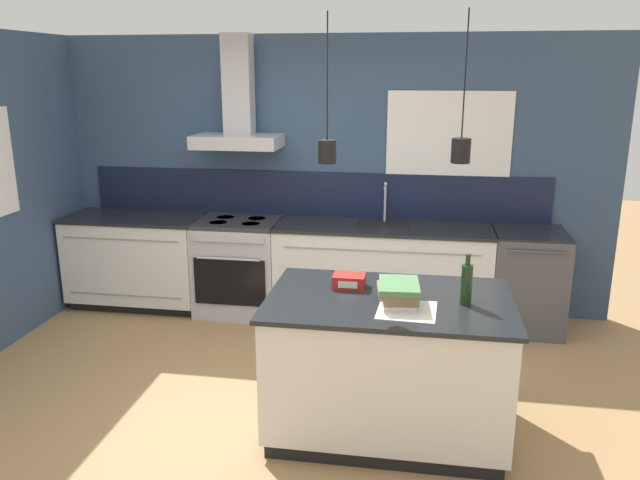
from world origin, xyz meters
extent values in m
plane|color=#A87F51|center=(0.00, 0.00, 0.00)|extent=(16.00, 16.00, 0.00)
cube|color=#354C6B|center=(0.00, 2.03, 1.30)|extent=(5.60, 0.06, 2.60)
cube|color=#141C38|center=(0.00, 1.99, 1.12)|extent=(4.42, 0.02, 0.43)
cube|color=white|center=(1.25, 1.99, 1.62)|extent=(1.12, 0.01, 0.96)
cube|color=black|center=(1.25, 1.99, 1.62)|extent=(1.04, 0.01, 0.88)
cube|color=#B5B5BA|center=(-0.67, 1.77, 1.64)|extent=(0.80, 0.46, 0.12)
cube|color=#B5B5BA|center=(-0.67, 1.86, 2.15)|extent=(0.26, 0.20, 0.90)
cylinder|color=black|center=(0.45, -0.12, 2.24)|extent=(0.01, 0.01, 0.73)
cylinder|color=black|center=(0.45, -0.12, 1.80)|extent=(0.11, 0.11, 0.14)
sphere|color=#F9D18C|center=(0.45, -0.12, 1.80)|extent=(0.06, 0.06, 0.06)
cylinder|color=black|center=(1.23, -0.19, 2.25)|extent=(0.01, 0.01, 0.70)
cylinder|color=black|center=(1.23, -0.19, 1.83)|extent=(0.11, 0.11, 0.14)
sphere|color=#F9D18C|center=(1.23, -0.19, 1.83)|extent=(0.06, 0.06, 0.06)
cube|color=black|center=(-1.71, 1.72, 0.04)|extent=(1.25, 0.56, 0.09)
cube|color=silver|center=(-1.71, 1.69, 0.48)|extent=(1.29, 0.62, 0.79)
cube|color=gray|center=(-1.71, 1.38, 0.76)|extent=(1.14, 0.01, 0.01)
cube|color=gray|center=(-1.71, 1.38, 0.21)|extent=(1.14, 0.01, 0.01)
cube|color=black|center=(-1.71, 1.69, 0.90)|extent=(1.31, 0.64, 0.03)
cube|color=black|center=(0.70, 1.72, 0.04)|extent=(1.89, 0.56, 0.09)
cube|color=silver|center=(0.70, 1.69, 0.48)|extent=(1.95, 0.62, 0.79)
cube|color=gray|center=(0.70, 1.38, 0.76)|extent=(1.71, 0.01, 0.01)
cube|color=gray|center=(0.70, 1.38, 0.21)|extent=(1.71, 0.01, 0.01)
cube|color=black|center=(0.70, 1.69, 0.90)|extent=(1.97, 0.64, 0.03)
cube|color=#262628|center=(0.70, 1.74, 0.91)|extent=(0.48, 0.34, 0.01)
cylinder|color=#B5B5BA|center=(0.70, 1.87, 1.09)|extent=(0.02, 0.02, 0.35)
sphere|color=#B5B5BA|center=(0.70, 1.87, 1.26)|extent=(0.03, 0.03, 0.03)
cylinder|color=#B5B5BA|center=(0.70, 1.81, 1.24)|extent=(0.02, 0.12, 0.02)
cube|color=#B5B5BA|center=(-0.67, 1.69, 0.43)|extent=(0.78, 0.62, 0.87)
cube|color=black|center=(-0.67, 1.37, 0.40)|extent=(0.67, 0.02, 0.44)
cylinder|color=#B5B5BA|center=(-0.67, 1.35, 0.63)|extent=(0.59, 0.02, 0.02)
cube|color=#B5B5BA|center=(-0.67, 1.37, 0.82)|extent=(0.67, 0.02, 0.07)
cube|color=#2D2D30|center=(-0.67, 1.69, 0.89)|extent=(0.78, 0.60, 0.04)
cylinder|color=black|center=(-0.83, 1.80, 0.91)|extent=(0.17, 0.17, 0.00)
cylinder|color=black|center=(-0.52, 1.80, 0.91)|extent=(0.17, 0.17, 0.00)
cylinder|color=black|center=(-0.83, 1.58, 0.91)|extent=(0.17, 0.17, 0.00)
cylinder|color=black|center=(-0.52, 1.58, 0.91)|extent=(0.17, 0.17, 0.00)
cube|color=#4C4C51|center=(1.99, 1.69, 0.45)|extent=(0.63, 0.62, 0.89)
cube|color=black|center=(1.99, 1.69, 0.90)|extent=(0.63, 0.62, 0.02)
cylinder|color=#4C4C51|center=(1.99, 1.36, 0.82)|extent=(0.47, 0.02, 0.02)
cube|color=black|center=(0.85, -0.17, 0.04)|extent=(1.41, 0.91, 0.09)
cube|color=silver|center=(0.85, -0.17, 0.48)|extent=(1.47, 0.94, 0.79)
cube|color=black|center=(0.85, -0.17, 0.90)|extent=(1.52, 0.99, 0.03)
cylinder|color=#193319|center=(1.31, -0.20, 1.03)|extent=(0.07, 0.07, 0.25)
cylinder|color=#193319|center=(1.31, -0.20, 1.19)|extent=(0.03, 0.03, 0.06)
cylinder|color=#262628|center=(1.31, -0.20, 1.22)|extent=(0.03, 0.03, 0.01)
cube|color=silver|center=(0.92, -0.28, 0.93)|extent=(0.20, 0.25, 0.03)
cube|color=olive|center=(0.91, -0.26, 0.96)|extent=(0.25, 0.31, 0.04)
cube|color=olive|center=(0.90, -0.27, 1.00)|extent=(0.26, 0.31, 0.03)
cube|color=#4C7F4C|center=(0.91, -0.27, 1.03)|extent=(0.26, 0.34, 0.03)
cube|color=red|center=(0.58, -0.01, 0.95)|extent=(0.21, 0.15, 0.08)
cube|color=white|center=(0.58, -0.09, 0.95)|extent=(0.12, 0.01, 0.04)
cube|color=silver|center=(0.97, -0.37, 0.91)|extent=(0.36, 0.37, 0.01)
camera|label=1|loc=(1.02, -3.82, 2.27)|focal=35.00mm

